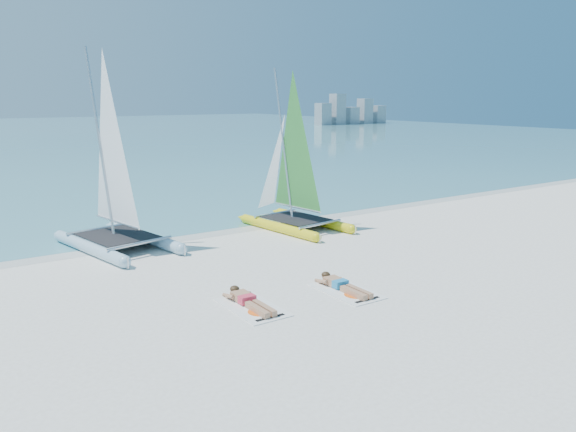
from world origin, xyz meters
The scene contains 9 objects.
ground centered at (0.00, 0.00, 0.00)m, with size 140.00×140.00×0.00m, color white.
wet_sand_strip centered at (0.00, 5.50, 0.00)m, with size 140.00×1.40×0.01m, color silver.
distant_skyline centered at (53.71, 62.00, 1.94)m, with size 14.00×2.00×5.00m.
catamaran_blue centered at (-3.26, 5.28, 1.88)m, with size 3.07×4.96×6.30m.
catamaran_yellow centered at (2.78, 4.71, 1.82)m, with size 2.58×4.64×5.77m.
towel_a centered at (-2.33, -1.48, 0.01)m, with size 1.00×1.85×0.02m, color silver.
sunbather_a centered at (-2.33, -1.29, 0.12)m, with size 0.37×1.73×0.26m.
towel_b centered at (0.09, -1.82, 0.01)m, with size 1.00×1.85×0.02m, color silver.
sunbather_b centered at (0.09, -1.63, 0.12)m, with size 0.37×1.73×0.26m.
Camera 1 is at (-8.21, -11.70, 4.61)m, focal length 35.00 mm.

